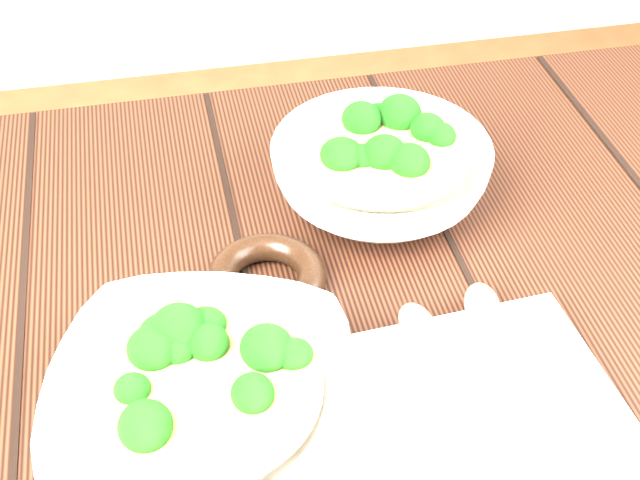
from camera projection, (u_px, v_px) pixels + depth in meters
table at (286, 418)px, 0.85m from camera, size 1.20×0.80×0.75m
soup_bowl_front at (202, 398)px, 0.67m from camera, size 0.28×0.28×0.07m
soup_bowl_back at (380, 171)px, 0.88m from camera, size 0.24×0.24×0.08m
trivet at (267, 277)px, 0.80m from camera, size 0.13×0.13×0.03m
napkin at (466, 414)px, 0.69m from camera, size 0.25×0.21×0.01m
spoon_left at (431, 362)px, 0.72m from camera, size 0.03×0.20×0.01m
spoon_right at (487, 340)px, 0.74m from camera, size 0.07×0.20×0.01m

